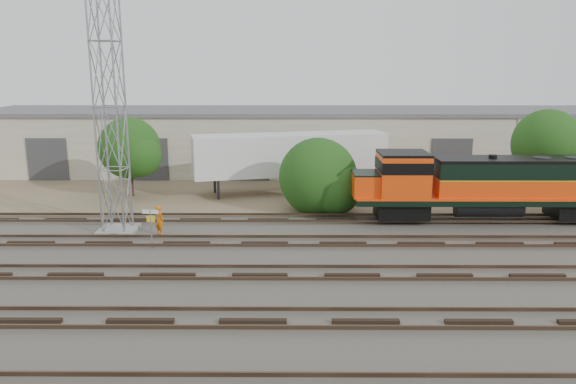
{
  "coord_description": "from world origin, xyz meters",
  "views": [
    {
      "loc": [
        -2.64,
        -25.9,
        8.89
      ],
      "look_at": [
        -2.82,
        4.0,
        2.2
      ],
      "focal_mm": 35.0,
      "sensor_mm": 36.0,
      "label": 1
    }
  ],
  "objects_px": {
    "signal_tower": "(110,111)",
    "semi_trailer": "(295,156)",
    "locomotive": "(486,184)",
    "worker": "(160,220)"
  },
  "relations": [
    {
      "from": "signal_tower",
      "to": "locomotive",
      "type": "bearing_deg",
      "value": 6.11
    },
    {
      "from": "signal_tower",
      "to": "semi_trailer",
      "type": "height_order",
      "value": "signal_tower"
    },
    {
      "from": "semi_trailer",
      "to": "locomotive",
      "type": "bearing_deg",
      "value": -49.41
    },
    {
      "from": "signal_tower",
      "to": "semi_trailer",
      "type": "relative_size",
      "value": 0.96
    },
    {
      "from": "locomotive",
      "to": "signal_tower",
      "type": "distance_m",
      "value": 21.41
    },
    {
      "from": "locomotive",
      "to": "semi_trailer",
      "type": "xyz_separation_m",
      "value": [
        -11.06,
        7.82,
        0.45
      ]
    },
    {
      "from": "locomotive",
      "to": "semi_trailer",
      "type": "bearing_deg",
      "value": 144.74
    },
    {
      "from": "signal_tower",
      "to": "semi_trailer",
      "type": "xyz_separation_m",
      "value": [
        9.78,
        10.05,
        -3.93
      ]
    },
    {
      "from": "signal_tower",
      "to": "worker",
      "type": "xyz_separation_m",
      "value": [
        2.44,
        -0.54,
        -5.79
      ]
    },
    {
      "from": "locomotive",
      "to": "semi_trailer",
      "type": "height_order",
      "value": "semi_trailer"
    }
  ]
}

